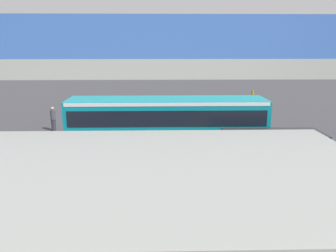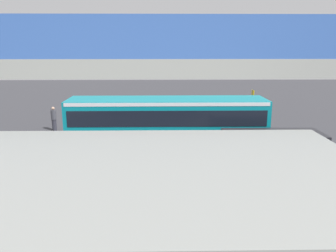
{
  "view_description": "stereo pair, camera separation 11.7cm",
  "coord_description": "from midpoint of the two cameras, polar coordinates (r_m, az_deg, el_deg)",
  "views": [
    {
      "loc": [
        -0.28,
        21.08,
        6.25
      ],
      "look_at": [
        -0.78,
        1.76,
        1.6
      ],
      "focal_mm": 36.63,
      "sensor_mm": 36.0,
      "label": 1
    },
    {
      "loc": [
        -0.4,
        21.08,
        6.25
      ],
      "look_at": [
        -0.78,
        1.76,
        1.6
      ],
      "focal_mm": 36.63,
      "sensor_mm": 36.0,
      "label": 2
    }
  ],
  "objects": [
    {
      "name": "lane_dash_leftmost",
      "position": [
        25.04,
        6.99,
        -1.02
      ],
      "size": [
        2.0,
        0.2,
        0.01
      ],
      "primitive_type": "cube",
      "color": "silver",
      "rests_on": "ground"
    },
    {
      "name": "lane_dash_centre",
      "position": [
        25.15,
        -11.35,
        -1.12
      ],
      "size": [
        2.0,
        0.2,
        0.01
      ],
      "primitive_type": "cube",
      "color": "silver",
      "rests_on": "ground"
    },
    {
      "name": "pedestrian_overpass",
      "position": [
        10.19,
        -3.41,
        7.76
      ],
      "size": [
        30.8,
        2.6,
        6.97
      ],
      "color": "gray",
      "rests_on": "ground"
    },
    {
      "name": "ground",
      "position": [
        21.99,
        -2.29,
        -2.99
      ],
      "size": [
        80.0,
        80.0,
        0.0
      ],
      "primitive_type": "plane",
      "color": "#38383D"
    },
    {
      "name": "pedestrian",
      "position": [
        26.42,
        -18.68,
        1.09
      ],
      "size": [
        0.38,
        0.38,
        1.79
      ],
      "color": "#2D2D38",
      "rests_on": "ground"
    },
    {
      "name": "bicycle_orange",
      "position": [
        17.94,
        -23.75,
        -6.79
      ],
      "size": [
        1.77,
        0.44,
        0.96
      ],
      "color": "black",
      "rests_on": "ground"
    },
    {
      "name": "traffic_sign",
      "position": [
        27.19,
        13.64,
        3.92
      ],
      "size": [
        0.08,
        0.6,
        2.8
      ],
      "color": "slate",
      "rests_on": "ground"
    },
    {
      "name": "lane_dash_left",
      "position": [
        24.78,
        -2.2,
        -1.08
      ],
      "size": [
        2.0,
        0.2,
        0.01
      ],
      "primitive_type": "cube",
      "color": "silver",
      "rests_on": "ground"
    },
    {
      "name": "parked_van",
      "position": [
        17.67,
        16.78,
        -3.73
      ],
      "size": [
        4.8,
        2.17,
        2.05
      ],
      "color": "black",
      "rests_on": "ground"
    },
    {
      "name": "city_bus",
      "position": [
        20.14,
        -0.34,
        1.01
      ],
      "size": [
        11.54,
        2.85,
        3.15
      ],
      "color": "#0C8493",
      "rests_on": "ground"
    }
  ]
}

